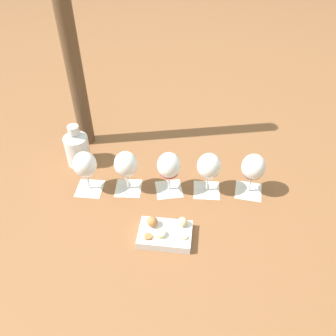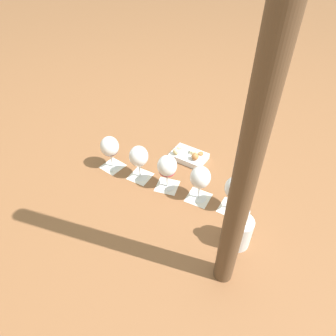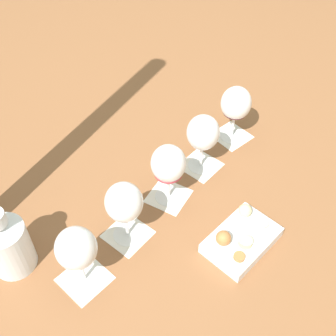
{
  "view_description": "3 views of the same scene",
  "coord_description": "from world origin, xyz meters",
  "px_view_note": "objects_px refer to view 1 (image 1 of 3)",
  "views": [
    {
      "loc": [
        -0.4,
        -0.81,
        0.91
      ],
      "look_at": [
        -0.0,
        0.0,
        0.1
      ],
      "focal_mm": 38.0,
      "sensor_mm": 36.0,
      "label": 1
    },
    {
      "loc": [
        0.01,
        0.91,
        0.91
      ],
      "look_at": [
        -0.0,
        0.0,
        0.1
      ],
      "focal_mm": 32.0,
      "sensor_mm": 36.0,
      "label": 2
    },
    {
      "loc": [
        -0.65,
        -0.13,
        0.8
      ],
      "look_at": [
        -0.0,
        0.0,
        0.1
      ],
      "focal_mm": 45.0,
      "sensor_mm": 36.0,
      "label": 3
    }
  ],
  "objects_px": {
    "wine_glass_0": "(85,166)",
    "ceramic_vase": "(77,147)",
    "wine_glass_4": "(253,169)",
    "snack_dish": "(165,233)",
    "umbrella_pole": "(65,21)",
    "wine_glass_3": "(209,168)",
    "wine_glass_2": "(168,167)",
    "wine_glass_1": "(126,166)"
  },
  "relations": [
    {
      "from": "wine_glass_3",
      "to": "umbrella_pole",
      "type": "distance_m",
      "value": 0.68
    },
    {
      "from": "ceramic_vase",
      "to": "umbrella_pole",
      "type": "height_order",
      "value": "umbrella_pole"
    },
    {
      "from": "wine_glass_3",
      "to": "umbrella_pole",
      "type": "relative_size",
      "value": 0.16
    },
    {
      "from": "wine_glass_0",
      "to": "ceramic_vase",
      "type": "relative_size",
      "value": 0.94
    },
    {
      "from": "wine_glass_3",
      "to": "wine_glass_2",
      "type": "bearing_deg",
      "value": 153.6
    },
    {
      "from": "wine_glass_0",
      "to": "snack_dish",
      "type": "relative_size",
      "value": 0.81
    },
    {
      "from": "wine_glass_1",
      "to": "wine_glass_0",
      "type": "bearing_deg",
      "value": 154.67
    },
    {
      "from": "wine_glass_0",
      "to": "snack_dish",
      "type": "height_order",
      "value": "wine_glass_0"
    },
    {
      "from": "wine_glass_0",
      "to": "ceramic_vase",
      "type": "bearing_deg",
      "value": 86.59
    },
    {
      "from": "wine_glass_4",
      "to": "snack_dish",
      "type": "xyz_separation_m",
      "value": [
        -0.35,
        -0.05,
        -0.09
      ]
    },
    {
      "from": "wine_glass_4",
      "to": "ceramic_vase",
      "type": "xyz_separation_m",
      "value": [
        -0.5,
        0.42,
        -0.03
      ]
    },
    {
      "from": "wine_glass_3",
      "to": "wine_glass_4",
      "type": "relative_size",
      "value": 1.0
    },
    {
      "from": "wine_glass_1",
      "to": "wine_glass_4",
      "type": "height_order",
      "value": "same"
    },
    {
      "from": "wine_glass_0",
      "to": "wine_glass_3",
      "type": "xyz_separation_m",
      "value": [
        0.37,
        -0.19,
        0.0
      ]
    },
    {
      "from": "ceramic_vase",
      "to": "wine_glass_3",
      "type": "bearing_deg",
      "value": -43.82
    },
    {
      "from": "ceramic_vase",
      "to": "wine_glass_2",
      "type": "bearing_deg",
      "value": -50.18
    },
    {
      "from": "wine_glass_2",
      "to": "wine_glass_4",
      "type": "relative_size",
      "value": 1.0
    },
    {
      "from": "wine_glass_3",
      "to": "umbrella_pole",
      "type": "xyz_separation_m",
      "value": [
        -0.3,
        0.47,
        0.38
      ]
    },
    {
      "from": "snack_dish",
      "to": "wine_glass_4",
      "type": "bearing_deg",
      "value": 8.1
    },
    {
      "from": "wine_glass_0",
      "to": "umbrella_pole",
      "type": "xyz_separation_m",
      "value": [
        0.08,
        0.28,
        0.38
      ]
    },
    {
      "from": "wine_glass_1",
      "to": "wine_glass_4",
      "type": "xyz_separation_m",
      "value": [
        0.38,
        -0.2,
        0.0
      ]
    },
    {
      "from": "wine_glass_2",
      "to": "wine_glass_3",
      "type": "relative_size",
      "value": 1.0
    },
    {
      "from": "wine_glass_3",
      "to": "umbrella_pole",
      "type": "height_order",
      "value": "umbrella_pole"
    },
    {
      "from": "wine_glass_1",
      "to": "snack_dish",
      "type": "relative_size",
      "value": 0.81
    },
    {
      "from": "wine_glass_1",
      "to": "ceramic_vase",
      "type": "bearing_deg",
      "value": 118.19
    },
    {
      "from": "wine_glass_4",
      "to": "snack_dish",
      "type": "bearing_deg",
      "value": -171.9
    },
    {
      "from": "wine_glass_3",
      "to": "wine_glass_4",
      "type": "xyz_separation_m",
      "value": [
        0.13,
        -0.07,
        -0.0
      ]
    },
    {
      "from": "wine_glass_1",
      "to": "wine_glass_3",
      "type": "height_order",
      "value": "same"
    },
    {
      "from": "wine_glass_2",
      "to": "wine_glass_3",
      "type": "xyz_separation_m",
      "value": [
        0.12,
        -0.06,
        -0.0
      ]
    },
    {
      "from": "umbrella_pole",
      "to": "ceramic_vase",
      "type": "bearing_deg",
      "value": -118.4
    },
    {
      "from": "wine_glass_2",
      "to": "wine_glass_3",
      "type": "distance_m",
      "value": 0.14
    },
    {
      "from": "wine_glass_3",
      "to": "wine_glass_4",
      "type": "height_order",
      "value": "same"
    },
    {
      "from": "wine_glass_0",
      "to": "wine_glass_4",
      "type": "height_order",
      "value": "same"
    },
    {
      "from": "wine_glass_4",
      "to": "wine_glass_0",
      "type": "bearing_deg",
      "value": 152.66
    },
    {
      "from": "wine_glass_1",
      "to": "ceramic_vase",
      "type": "distance_m",
      "value": 0.25
    },
    {
      "from": "snack_dish",
      "to": "ceramic_vase",
      "type": "bearing_deg",
      "value": 106.75
    },
    {
      "from": "wine_glass_0",
      "to": "wine_glass_1",
      "type": "distance_m",
      "value": 0.14
    },
    {
      "from": "ceramic_vase",
      "to": "umbrella_pole",
      "type": "relative_size",
      "value": 0.17
    },
    {
      "from": "wine_glass_4",
      "to": "umbrella_pole",
      "type": "xyz_separation_m",
      "value": [
        -0.43,
        0.54,
        0.38
      ]
    },
    {
      "from": "wine_glass_1",
      "to": "snack_dish",
      "type": "xyz_separation_m",
      "value": [
        0.02,
        -0.25,
        -0.09
      ]
    },
    {
      "from": "ceramic_vase",
      "to": "wine_glass_1",
      "type": "bearing_deg",
      "value": -61.81
    },
    {
      "from": "snack_dish",
      "to": "wine_glass_1",
      "type": "bearing_deg",
      "value": 95.62
    }
  ]
}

